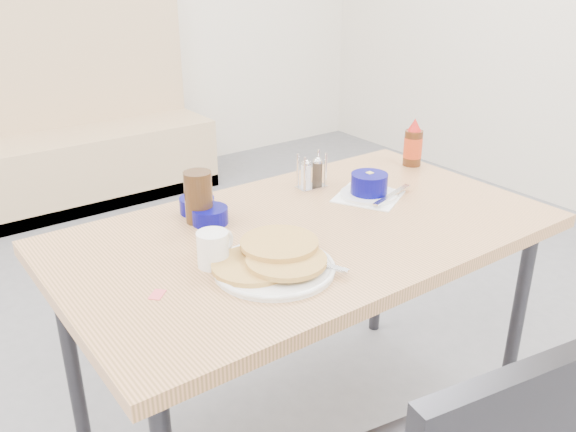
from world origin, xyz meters
TOP-DOWN VIEW (x-y plane):
  - booth_bench at (0.00, 2.78)m, footprint 1.90×0.56m
  - dining_table at (0.00, 0.25)m, footprint 1.40×0.80m
  - pancake_plate at (-0.22, 0.10)m, footprint 0.30×0.30m
  - coffee_mug at (-0.32, 0.21)m, footprint 0.11×0.08m
  - grits_setting at (0.30, 0.32)m, footprint 0.28×0.26m
  - creamer_bowl at (-0.21, 0.44)m, footprint 0.11×0.11m
  - butter_bowl at (-0.20, 0.53)m, footprint 0.10×0.10m
  - amber_tumbler at (-0.23, 0.47)m, footprint 0.09×0.09m
  - condiment_caddy at (0.20, 0.49)m, footprint 0.10×0.06m
  - syrup_bottle at (0.64, 0.46)m, footprint 0.07×0.07m
  - sugar_wrapper at (-0.50, 0.16)m, footprint 0.05×0.05m

SIDE VIEW (x-z plane):
  - booth_bench at x=0.00m, z-range -0.26..0.96m
  - dining_table at x=0.00m, z-range 0.32..1.08m
  - sugar_wrapper at x=-0.50m, z-range 0.76..0.76m
  - pancake_plate at x=-0.22m, z-range 0.75..0.81m
  - butter_bowl at x=-0.20m, z-range 0.76..0.81m
  - creamer_bowl at x=-0.21m, z-range 0.76..0.81m
  - grits_setting at x=0.30m, z-range 0.75..0.83m
  - condiment_caddy at x=0.20m, z-range 0.74..0.86m
  - coffee_mug at x=-0.32m, z-range 0.76..0.85m
  - syrup_bottle at x=0.64m, z-range 0.75..0.92m
  - amber_tumbler at x=-0.23m, z-range 0.76..0.91m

